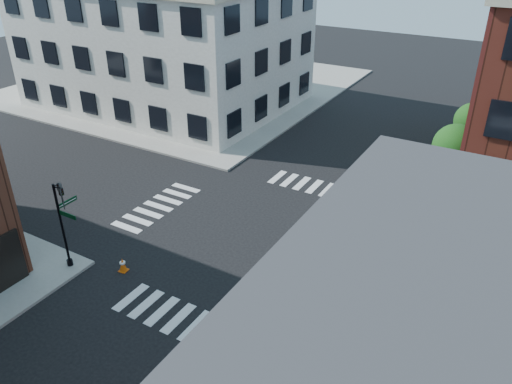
{
  "coord_description": "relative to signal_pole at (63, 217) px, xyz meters",
  "views": [
    {
      "loc": [
        11.0,
        -19.27,
        14.87
      ],
      "look_at": [
        -0.54,
        0.5,
        2.5
      ],
      "focal_mm": 35.0,
      "sensor_mm": 36.0,
      "label": 1
    }
  ],
  "objects": [
    {
      "name": "ground",
      "position": [
        6.72,
        6.68,
        -2.86
      ],
      "size": [
        120.0,
        120.0,
        0.0
      ],
      "primitive_type": "plane",
      "color": "black",
      "rests_on": "ground"
    },
    {
      "name": "tree_far",
      "position": [
        14.28,
        22.65,
        0.02
      ],
      "size": [
        2.43,
        2.43,
        4.07
      ],
      "color": "black",
      "rests_on": "ground"
    },
    {
      "name": "signal_pole",
      "position": [
        0.0,
        0.0,
        0.0
      ],
      "size": [
        1.29,
        1.24,
        4.6
      ],
      "color": "black",
      "rests_on": "ground"
    },
    {
      "name": "building_nw",
      "position": [
        -12.28,
        22.68,
        2.64
      ],
      "size": [
        22.0,
        16.0,
        11.0
      ],
      "primitive_type": "cube",
      "color": "beige",
      "rests_on": "ground"
    },
    {
      "name": "tree_near",
      "position": [
        14.28,
        16.65,
        0.3
      ],
      "size": [
        2.69,
        2.69,
        4.49
      ],
      "color": "black",
      "rests_on": "ground"
    },
    {
      "name": "sidewalk_nw",
      "position": [
        -14.28,
        27.68,
        -2.78
      ],
      "size": [
        30.0,
        30.0,
        0.15
      ],
      "primitive_type": "cube",
      "color": "gray",
      "rests_on": "ground"
    },
    {
      "name": "traffic_cone",
      "position": [
        2.35,
        0.98,
        -2.5
      ],
      "size": [
        0.44,
        0.44,
        0.73
      ],
      "rotation": [
        0.0,
        0.0,
        0.1
      ],
      "color": "#E35B0A",
      "rests_on": "ground"
    }
  ]
}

